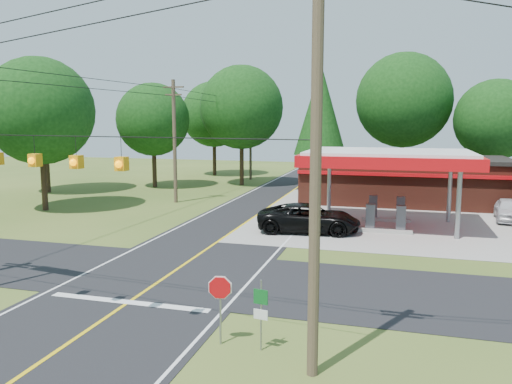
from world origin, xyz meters
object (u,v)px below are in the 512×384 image
(suv_car, at_px, (309,218))
(octagonal_stop_sign, at_px, (220,294))
(gas_canopy, at_px, (388,160))
(sedan_car, at_px, (509,210))

(suv_car, distance_m, octagonal_stop_sign, 15.96)
(gas_canopy, xyz_separation_m, octagonal_stop_sign, (-4.50, -18.94, -2.65))
(gas_canopy, xyz_separation_m, sedan_car, (8.00, 4.00, -3.51))
(suv_car, relative_size, octagonal_stop_sign, 2.84)
(sedan_car, distance_m, octagonal_stop_sign, 26.14)
(octagonal_stop_sign, bearing_deg, suv_car, 90.00)
(gas_canopy, bearing_deg, sedan_car, 26.57)
(suv_car, bearing_deg, sedan_car, -66.91)
(gas_canopy, height_order, suv_car, gas_canopy)
(gas_canopy, relative_size, suv_car, 1.71)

